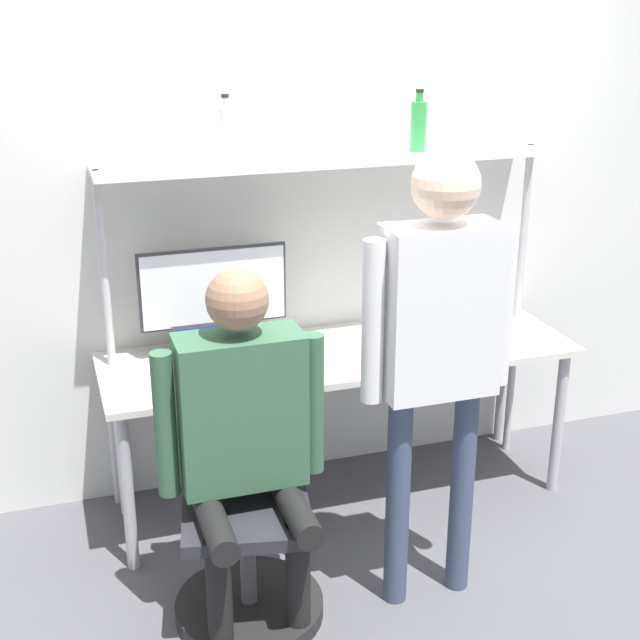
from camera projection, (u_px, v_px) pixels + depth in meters
The scene contains 12 objects.
ground_plane at pixel (364, 535), 3.86m from camera, with size 12.00×12.00×0.00m, color #4C4C51.
wall_back at pixel (315, 195), 4.01m from camera, with size 8.00×0.06×2.70m.
desk at pixel (340, 365), 3.94m from camera, with size 2.08×0.64×0.73m.
shelf_unit at pixel (329, 196), 3.82m from camera, with size 1.97×0.31×1.56m.
monitor at pixel (214, 294), 3.79m from camera, with size 0.64×0.20×0.48m.
laptop at pixel (211, 363), 3.64m from camera, with size 0.29×0.21×0.21m.
cell_phone at pixel (274, 372), 3.68m from camera, with size 0.07×0.15×0.01m.
office_chair at pixel (247, 544), 3.32m from camera, with size 0.56×0.56×0.92m.
person_seated at pixel (244, 424), 3.09m from camera, with size 0.61×0.47×1.36m.
person_standing at pixel (439, 326), 3.11m from camera, with size 0.57×0.23×1.74m.
bottle_green at pixel (418, 125), 3.84m from camera, with size 0.07×0.07×0.26m.
bottle_clear at pixel (226, 134), 3.59m from camera, with size 0.06×0.06×0.27m.
Camera 1 is at (-1.20, -3.07, 2.23)m, focal length 50.00 mm.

